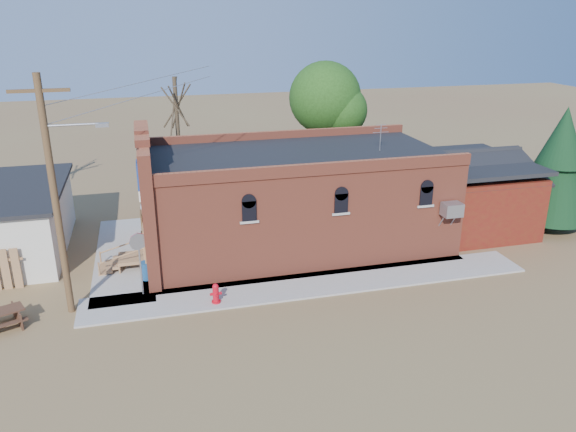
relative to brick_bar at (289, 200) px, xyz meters
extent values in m
plane|color=brown|center=(-1.64, -5.49, -2.34)|extent=(120.00, 120.00, 0.00)
cube|color=#9E9991|center=(-0.14, -4.59, -2.30)|extent=(19.00, 2.20, 0.08)
cube|color=#9E9991|center=(-7.94, 0.51, -2.30)|extent=(2.60, 10.00, 0.08)
cube|color=#A54932|center=(0.36, 0.01, -0.09)|extent=(14.00, 7.00, 4.50)
cube|color=black|center=(0.36, 0.01, 2.21)|extent=(13.80, 6.80, 0.12)
cube|color=#A54932|center=(-6.64, 0.01, 0.56)|extent=(0.50, 7.40, 5.80)
cube|color=navy|center=(-6.94, -1.19, 1.66)|extent=(0.08, 1.10, 1.56)
cube|color=#98979D|center=(6.46, -3.94, 0.26)|extent=(0.85, 0.65, 0.60)
cube|color=#621310|center=(9.86, 0.01, -0.74)|extent=(5.00, 6.00, 3.20)
cylinder|color=#4F2F1F|center=(-9.84, -4.29, 2.16)|extent=(0.26, 0.26, 9.00)
cube|color=#4F2F1F|center=(-9.84, -4.29, 6.06)|extent=(2.00, 0.12, 0.12)
cylinder|color=#98979D|center=(-8.94, -4.29, 4.86)|extent=(1.80, 0.08, 0.08)
cube|color=#98979D|center=(-7.94, -4.29, 4.81)|extent=(0.45, 0.22, 0.14)
cylinder|color=#4C3A2B|center=(-4.64, 7.51, 1.41)|extent=(0.24, 0.24, 7.50)
cylinder|color=#4C3A2B|center=(4.36, 8.01, 0.81)|extent=(0.28, 0.28, 6.30)
sphere|color=#1F4212|center=(4.36, 8.01, 3.61)|extent=(4.40, 4.40, 4.40)
cylinder|color=#4C3A2B|center=(13.86, -1.49, -1.74)|extent=(0.30, 0.30, 1.20)
cone|color=black|center=(13.86, -1.49, 1.06)|extent=(3.60, 3.60, 5.50)
cone|color=black|center=(13.86, -1.49, 2.66)|extent=(2.41, 2.41, 3.00)
cylinder|color=red|center=(-4.35, -5.16, -2.23)|extent=(0.46, 0.46, 0.07)
cylinder|color=red|center=(-4.35, -5.16, -1.88)|extent=(0.31, 0.31, 0.62)
sphere|color=red|center=(-4.35, -5.16, -1.56)|extent=(0.25, 0.25, 0.25)
cylinder|color=red|center=(-4.35, -5.32, -1.88)|extent=(0.15, 0.16, 0.11)
cylinder|color=red|center=(-4.51, -5.16, -1.88)|extent=(0.16, 0.15, 0.11)
cylinder|color=red|center=(-4.20, -5.16, -1.88)|extent=(0.16, 0.15, 0.11)
cylinder|color=#98979D|center=(-7.14, -3.69, -1.05)|extent=(0.07, 0.07, 2.41)
cylinder|color=#98979D|center=(-7.14, -3.72, 0.05)|extent=(0.70, 0.25, 0.72)
cylinder|color=#B50A23|center=(-7.14, -3.67, 0.05)|extent=(0.70, 0.25, 0.72)
cylinder|color=navy|center=(-6.94, -2.33, -1.87)|extent=(0.55, 0.55, 0.78)
cube|color=#482B1D|center=(-11.70, -4.77, -2.01)|extent=(0.57, 1.22, 0.65)
cube|color=#482B1D|center=(-12.01, -5.47, -1.95)|extent=(1.64, 0.87, 0.05)
camera|label=1|loc=(-6.57, -24.90, 8.56)|focal=35.00mm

